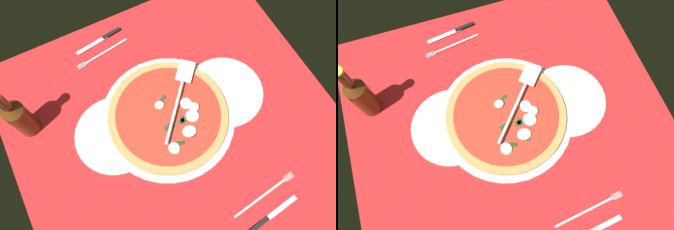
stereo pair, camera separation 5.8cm
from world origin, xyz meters
TOP-DOWN VIEW (x-y plane):
  - ground_plane at (0.00, 0.00)cm, footprint 98.97×98.97cm
  - checker_pattern at (0.00, 0.00)cm, footprint 98.97×98.97cm
  - pizza_pan at (-0.57, 5.49)cm, footprint 42.16×42.16cm
  - dinner_plate_left at (-17.69, 7.64)cm, footprint 25.22×25.22cm
  - dinner_plate_right at (19.74, 4.70)cm, footprint 25.18×25.18cm
  - pizza at (-0.44, 5.37)cm, footprint 37.77×37.77cm
  - pizza_server at (4.81, 8.57)cm, footprint 21.79×23.91cm
  - place_setting_near at (11.38, -31.98)cm, footprint 22.90×14.38cm
  - place_setting_far at (-8.45, 39.24)cm, footprint 20.35×13.55cm
  - beer_bottle at (-40.16, 22.26)cm, footprint 6.46×6.46cm

SIDE VIEW (x-z plane):
  - ground_plane at x=0.00cm, z-range -0.80..0.00cm
  - checker_pattern at x=0.00cm, z-range 0.00..0.10cm
  - place_setting_near at x=11.38cm, z-range -0.25..1.15cm
  - place_setting_far at x=-8.45cm, z-range -0.24..1.16cm
  - pizza_pan at x=-0.57cm, z-range 0.10..0.95cm
  - dinner_plate_left at x=-17.69cm, z-range 0.10..1.10cm
  - dinner_plate_right at x=19.74cm, z-range 0.10..1.10cm
  - pizza at x=-0.44cm, z-range 0.33..3.39cm
  - pizza_server at x=4.81cm, z-range 3.89..4.89cm
  - beer_bottle at x=-40.16cm, z-range -2.59..21.34cm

